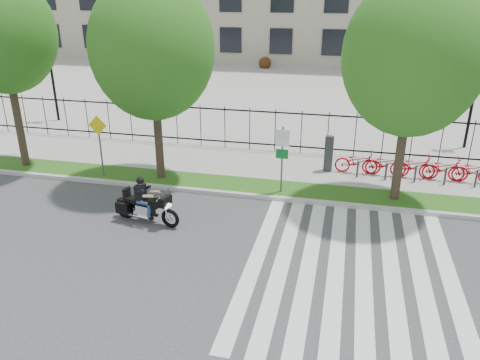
# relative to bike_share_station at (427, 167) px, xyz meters

# --- Properties ---
(ground) EXTENTS (120.00, 120.00, 0.00)m
(ground) POSITION_rel_bike_share_station_xyz_m (-7.64, -7.20, -0.64)
(ground) COLOR #363639
(ground) RESTS_ON ground
(curb) EXTENTS (60.00, 0.20, 0.15)m
(curb) POSITION_rel_bike_share_station_xyz_m (-7.64, -3.10, -0.56)
(curb) COLOR #B1AEA7
(curb) RESTS_ON ground
(grass_verge) EXTENTS (60.00, 1.50, 0.15)m
(grass_verge) POSITION_rel_bike_share_station_xyz_m (-7.64, -2.25, -0.56)
(grass_verge) COLOR #245916
(grass_verge) RESTS_ON ground
(sidewalk) EXTENTS (60.00, 3.50, 0.15)m
(sidewalk) POSITION_rel_bike_share_station_xyz_m (-7.64, 0.25, -0.56)
(sidewalk) COLOR #A9A79E
(sidewalk) RESTS_ON ground
(plaza) EXTENTS (80.00, 34.00, 0.10)m
(plaza) POSITION_rel_bike_share_station_xyz_m (-7.64, 17.80, -0.59)
(plaza) COLOR #A9A79E
(plaza) RESTS_ON ground
(crosswalk_stripes) EXTENTS (5.70, 8.00, 0.01)m
(crosswalk_stripes) POSITION_rel_bike_share_station_xyz_m (-2.82, -7.20, -0.63)
(crosswalk_stripes) COLOR silver
(crosswalk_stripes) RESTS_ON ground
(iron_fence) EXTENTS (30.00, 0.06, 2.00)m
(iron_fence) POSITION_rel_bike_share_station_xyz_m (-7.64, 2.00, 0.51)
(iron_fence) COLOR black
(iron_fence) RESTS_ON sidewalk
(lamp_post_left) EXTENTS (1.06, 0.70, 4.25)m
(lamp_post_left) POSITION_rel_bike_share_station_xyz_m (-19.64, 4.80, 2.57)
(lamp_post_left) COLOR black
(lamp_post_left) RESTS_ON ground
(lamp_post_right) EXTENTS (1.06, 0.70, 4.25)m
(lamp_post_right) POSITION_rel_bike_share_station_xyz_m (2.36, 4.80, 2.57)
(lamp_post_right) COLOR black
(lamp_post_right) RESTS_ON ground
(street_tree_0) EXTENTS (4.12, 4.12, 7.84)m
(street_tree_0) POSITION_rel_bike_share_station_xyz_m (-16.63, -2.25, 4.96)
(street_tree_0) COLOR #34281C
(street_tree_0) RESTS_ON grass_verge
(street_tree_1) EXTENTS (4.58, 4.58, 7.67)m
(street_tree_1) POSITION_rel_bike_share_station_xyz_m (-10.39, -2.25, 4.54)
(street_tree_1) COLOR #34281C
(street_tree_1) RESTS_ON grass_verge
(street_tree_2) EXTENTS (4.59, 4.59, 7.67)m
(street_tree_2) POSITION_rel_bike_share_station_xyz_m (-1.34, -2.25, 4.53)
(street_tree_2) COLOR #34281C
(street_tree_2) RESTS_ON grass_verge
(bike_share_station) EXTENTS (7.80, 0.86, 1.50)m
(bike_share_station) POSITION_rel_bike_share_station_xyz_m (0.00, 0.00, 0.00)
(bike_share_station) COLOR #2D2D33
(bike_share_station) RESTS_ON sidewalk
(sign_pole_regulatory) EXTENTS (0.50, 0.09, 2.50)m
(sign_pole_regulatory) POSITION_rel_bike_share_station_xyz_m (-5.45, -2.62, 1.10)
(sign_pole_regulatory) COLOR #59595B
(sign_pole_regulatory) RESTS_ON grass_verge
(sign_pole_warning) EXTENTS (0.78, 0.09, 2.49)m
(sign_pole_warning) POSITION_rel_bike_share_station_xyz_m (-12.75, -2.62, 1.10)
(sign_pole_warning) COLOR #59595B
(sign_pole_warning) RESTS_ON grass_verge
(motorcycle_rider) EXTENTS (2.46, 0.97, 1.92)m
(motorcycle_rider) POSITION_rel_bike_share_station_xyz_m (-9.45, -5.79, -0.00)
(motorcycle_rider) COLOR black
(motorcycle_rider) RESTS_ON ground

